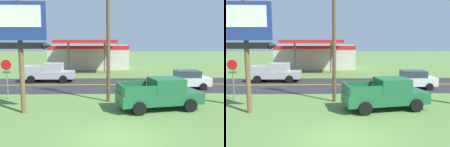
# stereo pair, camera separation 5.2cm
# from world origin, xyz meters

# --- Properties ---
(ground_plane) EXTENTS (180.00, 180.00, 0.00)m
(ground_plane) POSITION_xyz_m (0.00, 0.00, 0.00)
(ground_plane) COLOR #5B7F3D
(road_asphalt) EXTENTS (140.00, 8.00, 0.02)m
(road_asphalt) POSITION_xyz_m (0.00, 13.00, 0.01)
(road_asphalt) COLOR #2B2B2D
(road_asphalt) RESTS_ON ground
(road_centre_line) EXTENTS (126.00, 0.20, 0.01)m
(road_centre_line) POSITION_xyz_m (0.00, 13.00, 0.02)
(road_centre_line) COLOR gold
(road_centre_line) RESTS_ON road_asphalt
(motel_sign) EXTENTS (3.33, 0.54, 6.74)m
(motel_sign) POSITION_xyz_m (-5.32, 3.85, 4.68)
(motel_sign) COLOR brown
(motel_sign) RESTS_ON ground
(stop_sign) EXTENTS (0.80, 0.08, 2.95)m
(stop_sign) POSITION_xyz_m (-7.68, 7.41, 2.03)
(stop_sign) COLOR slate
(stop_sign) RESTS_ON ground
(utility_pole) EXTENTS (1.82, 0.26, 8.54)m
(utility_pole) POSITION_xyz_m (-0.30, 6.55, 4.55)
(utility_pole) COLOR brown
(utility_pole) RESTS_ON ground
(gas_station) EXTENTS (12.00, 11.50, 4.40)m
(gas_station) POSITION_xyz_m (-2.97, 27.63, 1.94)
(gas_station) COLOR beige
(gas_station) RESTS_ON ground
(pickup_green_parked_on_lawn) EXTENTS (5.47, 2.94, 1.96)m
(pickup_green_parked_on_lawn) POSITION_xyz_m (2.91, 4.57, 0.96)
(pickup_green_parked_on_lawn) COLOR #1E6038
(pickup_green_parked_on_lawn) RESTS_ON ground
(pickup_silver_on_road) EXTENTS (5.20, 2.24, 1.96)m
(pickup_silver_on_road) POSITION_xyz_m (-6.32, 15.00, 0.96)
(pickup_silver_on_road) COLOR #A8AAAF
(pickup_silver_on_road) RESTS_ON ground
(car_white_mid_lane) EXTENTS (4.20, 2.00, 1.64)m
(car_white_mid_lane) POSITION_xyz_m (6.71, 11.00, 0.83)
(car_white_mid_lane) COLOR silver
(car_white_mid_lane) RESTS_ON ground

